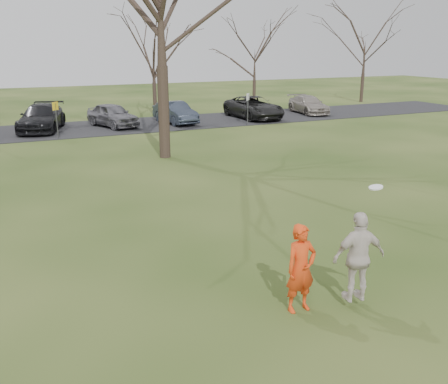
# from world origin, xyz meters

# --- Properties ---
(ground) EXTENTS (120.00, 120.00, 0.00)m
(ground) POSITION_xyz_m (0.00, 0.00, 0.00)
(ground) COLOR #1E380F
(ground) RESTS_ON ground
(parking_strip) EXTENTS (62.00, 6.50, 0.04)m
(parking_strip) POSITION_xyz_m (0.00, 25.00, 0.02)
(parking_strip) COLOR black
(parking_strip) RESTS_ON ground
(player_defender) EXTENTS (0.67, 0.45, 1.81)m
(player_defender) POSITION_xyz_m (0.01, 0.40, 0.91)
(player_defender) COLOR red
(player_defender) RESTS_ON ground
(car_3) EXTENTS (3.68, 5.79, 1.56)m
(car_3) POSITION_xyz_m (-2.51, 25.32, 0.82)
(car_3) COLOR black
(car_3) RESTS_ON parking_strip
(car_4) EXTENTS (2.98, 4.67, 1.48)m
(car_4) POSITION_xyz_m (1.77, 24.96, 0.78)
(car_4) COLOR slate
(car_4) RESTS_ON parking_strip
(car_5) EXTENTS (1.97, 4.44, 1.42)m
(car_5) POSITION_xyz_m (5.90, 24.64, 0.75)
(car_5) COLOR #2A3240
(car_5) RESTS_ON parking_strip
(car_6) EXTENTS (2.64, 5.56, 1.53)m
(car_6) POSITION_xyz_m (11.80, 24.56, 0.81)
(car_6) COLOR black
(car_6) RESTS_ON parking_strip
(car_7) EXTENTS (2.40, 4.71, 1.31)m
(car_7) POSITION_xyz_m (16.84, 25.10, 0.70)
(car_7) COLOR gray
(car_7) RESTS_ON parking_strip
(catching_play) EXTENTS (1.15, 0.63, 2.36)m
(catching_play) POSITION_xyz_m (1.09, 0.01, 1.11)
(catching_play) COLOR beige
(catching_play) RESTS_ON ground
(sign_yellow) EXTENTS (0.35, 0.35, 2.08)m
(sign_yellow) POSITION_xyz_m (-2.00, 22.00, 1.45)
(sign_yellow) COLOR #47474C
(sign_yellow) RESTS_ON ground
(sign_white) EXTENTS (0.35, 0.35, 2.08)m
(sign_white) POSITION_xyz_m (10.00, 22.00, 1.45)
(sign_white) COLOR #47474C
(sign_white) RESTS_ON ground
(small_tree_row) EXTENTS (55.00, 5.90, 8.50)m
(small_tree_row) POSITION_xyz_m (4.38, 30.06, 3.89)
(small_tree_row) COLOR #352821
(small_tree_row) RESTS_ON ground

